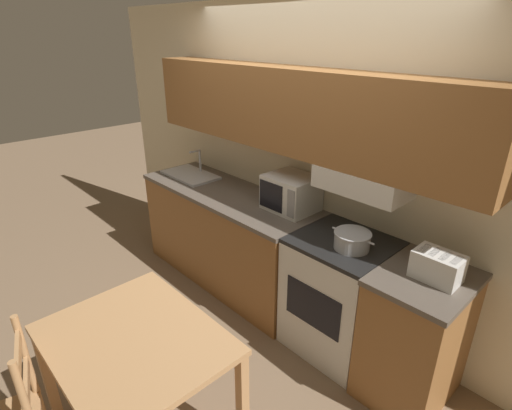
{
  "coord_description": "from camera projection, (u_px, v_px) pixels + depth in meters",
  "views": [
    {
      "loc": [
        2.07,
        -2.48,
        2.31
      ],
      "look_at": [
        0.05,
        -0.57,
        1.08
      ],
      "focal_mm": 28.0,
      "sensor_mm": 36.0,
      "label": 1
    }
  ],
  "objects": [
    {
      "name": "ground_plane",
      "position": [
        296.0,
        289.0,
        3.86
      ],
      "size": [
        16.0,
        16.0,
        0.0
      ],
      "primitive_type": "plane",
      "color": "#7F664C"
    },
    {
      "name": "wall_back",
      "position": [
        299.0,
        140.0,
        3.21
      ],
      "size": [
        5.51,
        0.38,
        2.55
      ],
      "color": "beige",
      "rests_on": "ground_plane"
    },
    {
      "name": "lower_counter_main",
      "position": [
        228.0,
        236.0,
        3.88
      ],
      "size": [
        1.91,
        0.67,
        0.93
      ],
      "color": "#936033",
      "rests_on": "ground_plane"
    },
    {
      "name": "lower_counter_right_stub",
      "position": [
        415.0,
        336.0,
        2.61
      ],
      "size": [
        0.53,
        0.67,
        0.93
      ],
      "color": "#936033",
      "rests_on": "ground_plane"
    },
    {
      "name": "stove_range",
      "position": [
        339.0,
        295.0,
        3.02
      ],
      "size": [
        0.68,
        0.64,
        0.93
      ],
      "color": "silver",
      "rests_on": "ground_plane"
    },
    {
      "name": "cooking_pot",
      "position": [
        352.0,
        240.0,
        2.71
      ],
      "size": [
        0.33,
        0.25,
        0.12
      ],
      "color": "#B7BABF",
      "rests_on": "stove_range"
    },
    {
      "name": "microwave",
      "position": [
        291.0,
        193.0,
        3.27
      ],
      "size": [
        0.4,
        0.35,
        0.29
      ],
      "color": "silver",
      "rests_on": "lower_counter_main"
    },
    {
      "name": "toaster",
      "position": [
        437.0,
        266.0,
        2.36
      ],
      "size": [
        0.28,
        0.18,
        0.17
      ],
      "color": "silver",
      "rests_on": "lower_counter_right_stub"
    },
    {
      "name": "sink_basin",
      "position": [
        190.0,
        174.0,
        4.08
      ],
      "size": [
        0.59,
        0.35,
        0.26
      ],
      "color": "#B7BABF",
      "rests_on": "lower_counter_main"
    },
    {
      "name": "dining_table",
      "position": [
        136.0,
        352.0,
        2.22
      ],
      "size": [
        1.02,
        0.82,
        0.76
      ],
      "color": "tan",
      "rests_on": "ground_plane"
    }
  ]
}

